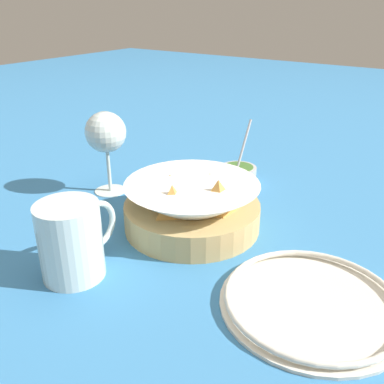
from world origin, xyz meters
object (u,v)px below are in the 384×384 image
Objects in this scene: sauce_cup at (238,174)px; wine_glass at (106,135)px; side_plate at (312,301)px; beer_mug at (72,243)px; food_basket at (192,207)px.

sauce_cup is 0.79× the size of wine_glass.
side_plate is (-0.29, -0.27, -0.01)m from sauce_cup.
wine_glass reaches higher than beer_mug.
sauce_cup is at bearing 42.69° from side_plate.
side_plate is at bearing -67.68° from beer_mug.
side_plate is at bearing -108.98° from food_basket.
beer_mug reaches higher than side_plate.
beer_mug is at bearing 164.40° from food_basket.
wine_glass is at bearing 82.92° from food_basket.
food_basket is at bearing -172.50° from sauce_cup.
food_basket is 0.98× the size of side_plate.
wine_glass is (-0.18, 0.19, 0.10)m from sauce_cup.
side_plate is (-0.11, -0.46, -0.11)m from wine_glass.
food_basket reaches higher than side_plate.
wine_glass is at bearing 133.38° from sauce_cup.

